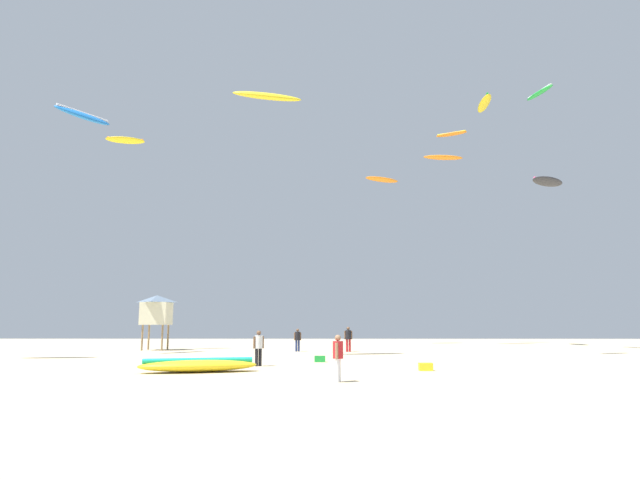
{
  "coord_description": "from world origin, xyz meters",
  "views": [
    {
      "loc": [
        0.26,
        -14.19,
        1.91
      ],
      "look_at": [
        0.0,
        17.64,
        6.96
      ],
      "focal_mm": 29.99,
      "sensor_mm": 36.0,
      "label": 1
    }
  ],
  "objects": [
    {
      "name": "kite_aloft_1",
      "position": [
        -15.7,
        26.67,
        16.54
      ],
      "size": [
        3.13,
        1.6,
        0.55
      ],
      "color": "yellow"
    },
    {
      "name": "kite_aloft_8",
      "position": [
        -16.25,
        20.37,
        16.05
      ],
      "size": [
        3.27,
        3.93,
        0.96
      ],
      "color": "blue"
    },
    {
      "name": "lifeguard_tower",
      "position": [
        -12.63,
        26.99,
        3.05
      ],
      "size": [
        2.3,
        2.3,
        4.15
      ],
      "color": "#8C704C",
      "rests_on": "ground"
    },
    {
      "name": "person_left",
      "position": [
        -2.82,
        11.22,
        0.96
      ],
      "size": [
        0.47,
        0.37,
        1.64
      ],
      "rotation": [
        0.0,
        0.0,
        5.29
      ],
      "color": "black",
      "rests_on": "ground"
    },
    {
      "name": "kite_aloft_4",
      "position": [
        15.09,
        20.27,
        11.3
      ],
      "size": [
        2.79,
        1.96,
        0.69
      ],
      "color": "#2D2D33"
    },
    {
      "name": "kite_aloft_5",
      "position": [
        6.26,
        39.7,
        16.83
      ],
      "size": [
        3.98,
        2.73,
        0.45
      ],
      "color": "orange"
    },
    {
      "name": "kite_aloft_7",
      "position": [
        -3.42,
        18.46,
        16.53
      ],
      "size": [
        4.68,
        2.44,
        0.94
      ],
      "color": "yellow"
    },
    {
      "name": "kite_aloft_0",
      "position": [
        17.98,
        27.36,
        20.75
      ],
      "size": [
        1.73,
        3.22,
        0.56
      ],
      "color": "green"
    },
    {
      "name": "person_right",
      "position": [
        1.97,
        24.61,
        1.03
      ],
      "size": [
        0.58,
        0.4,
        1.76
      ],
      "rotation": [
        0.0,
        0.0,
        4.74
      ],
      "color": "#B21E23",
      "rests_on": "ground"
    },
    {
      "name": "person_midground",
      "position": [
        -1.68,
        25.02,
        0.95
      ],
      "size": [
        0.52,
        0.37,
        1.62
      ],
      "rotation": [
        0.0,
        0.0,
        1.82
      ],
      "color": "navy",
      "rests_on": "ground"
    },
    {
      "name": "kite_aloft_2",
      "position": [
        14.02,
        41.08,
        22.27
      ],
      "size": [
        3.39,
        2.33,
        0.42
      ],
      "color": "orange"
    },
    {
      "name": "kite_aloft_6",
      "position": [
        15.63,
        34.41,
        22.87
      ],
      "size": [
        1.83,
        4.35,
        0.83
      ],
      "color": "yellow"
    },
    {
      "name": "person_foreground",
      "position": [
        0.72,
        4.28,
        0.92
      ],
      "size": [
        0.35,
        0.51,
        1.57
      ],
      "rotation": [
        0.0,
        0.0,
        6.06
      ],
      "color": "silver",
      "rests_on": "ground"
    },
    {
      "name": "kite_grounded_near",
      "position": [
        -4.87,
        7.97,
        0.27
      ],
      "size": [
        4.94,
        2.57,
        0.56
      ],
      "color": "yellow",
      "rests_on": "ground"
    },
    {
      "name": "cooler_box",
      "position": [
        0.03,
        13.99,
        0.16
      ],
      "size": [
        0.56,
        0.36,
        0.32
      ],
      "primitive_type": "cube",
      "color": "green",
      "rests_on": "ground"
    },
    {
      "name": "gear_bag",
      "position": [
        4.51,
        8.81,
        0.16
      ],
      "size": [
        0.56,
        0.36,
        0.32
      ],
      "primitive_type": "cube",
      "color": "yellow",
      "rests_on": "ground"
    },
    {
      "name": "kite_aloft_3",
      "position": [
        12.2,
        37.48,
        18.49
      ],
      "size": [
        4.17,
        1.62,
        0.44
      ],
      "color": "orange"
    },
    {
      "name": "ground_plane",
      "position": [
        0.0,
        0.0,
        0.0
      ],
      "size": [
        120.0,
        120.0,
        0.0
      ],
      "primitive_type": "plane",
      "color": "#C6B28C"
    }
  ]
}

